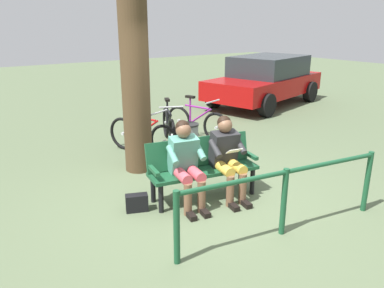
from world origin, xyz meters
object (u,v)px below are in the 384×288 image
Objects in this scene: handbag at (137,203)px; bicycle_black at (197,123)px; tree_trunk at (134,59)px; bench at (202,164)px; person_companion at (186,160)px; bicycle_green at (169,127)px; person_reading at (227,154)px; bicycle_orange at (143,136)px; parked_car at (266,79)px; litter_bin at (189,143)px.

bicycle_black reaches higher than handbag.
bench is at bearing 99.91° from tree_trunk.
bench is 2.89m from bicycle_black.
bicycle_black is at bearing -139.47° from handbag.
person_companion is at bearing 86.98° from tree_trunk.
bicycle_black is 1.04× the size of bicycle_green.
person_reading is 4.00× the size of handbag.
bicycle_orange is (0.10, -2.38, -0.31)m from person_reading.
parked_car is at bearing -131.87° from bench.
tree_trunk is at bearing -56.42° from bicycle_orange.
bicycle_orange is at bearing 6.00° from parked_car.
person_reading is at bearing 10.29° from bicycle_green.
bicycle_black reaches higher than bench.
parked_car is at bearing 96.62° from bicycle_black.
bicycle_orange is (0.44, -0.92, -0.01)m from litter_bin.
parked_car is (-4.88, -2.88, 0.40)m from litter_bin.
person_reading is at bearing 179.95° from person_companion.
person_companion reaches higher than handbag.
bench is 2.58m from bicycle_green.
handbag is 3.48m from bicycle_black.
person_reading is 1.53m from litter_bin.
bicycle_orange is at bearing -64.36° from litter_bin.
litter_bin is (-1.63, -1.12, 0.25)m from handbag.
parked_car is (-5.51, -4.11, 0.27)m from bench.
bench is 1.39m from litter_bin.
bench is 0.39m from person_companion.
person_reading is 1.44m from handbag.
bicycle_black is at bearing -154.67° from tree_trunk.
person_reading is at bearing 107.68° from tree_trunk.
bench is 1.06× the size of bicycle_orange.
litter_bin is at bearing -105.46° from bench.
person_companion is 4.00× the size of handbag.
parked_car is (-3.88, -1.74, 0.41)m from bicycle_black.
bicycle_orange is at bearing -76.20° from person_reading.
litter_bin is 0.47× the size of bicycle_green.
parked_car reaches higher than person_reading.
parked_car is (-5.33, -1.95, 0.41)m from bicycle_orange.
bicycle_black reaches higher than litter_bin.
person_companion is at bearing 21.59° from parked_car.
bicycle_black is (-1.01, -1.14, -0.01)m from litter_bin.
litter_bin is 0.46× the size of bicycle_black.
handbag is (1.29, -0.35, -0.54)m from person_reading.
tree_trunk is 2.34× the size of bicycle_black.
bench is 0.37× the size of parked_car.
bench is 5.54× the size of handbag.
bicycle_orange is (-0.44, -0.68, -1.53)m from tree_trunk.
bicycle_black is at bearing 75.36° from bicycle_orange.
person_reading reaches higher than bicycle_black.
litter_bin is at bearing 2.44° from bicycle_orange.
tree_trunk is (-0.08, -1.58, 1.23)m from person_companion.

